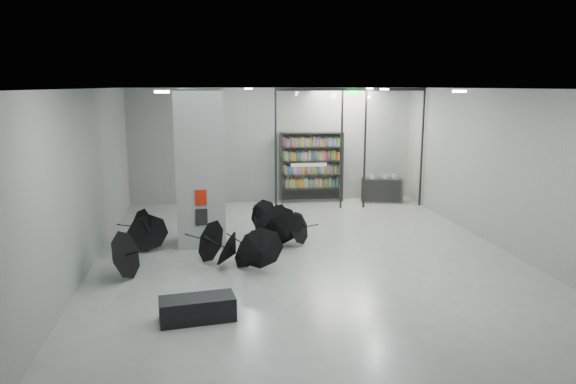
{
  "coord_description": "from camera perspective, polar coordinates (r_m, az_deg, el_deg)",
  "views": [
    {
      "loc": [
        -2.33,
        -11.92,
        4.07
      ],
      "look_at": [
        -0.3,
        1.5,
        1.4
      ],
      "focal_mm": 33.84,
      "sensor_mm": 36.0,
      "label": 1
    }
  ],
  "objects": [
    {
      "name": "glass_partition",
      "position": [
        18.14,
        6.56,
        5.08
      ],
      "size": [
        5.06,
        0.08,
        4.0
      ],
      "color": "silver",
      "rests_on": "ground"
    },
    {
      "name": "info_panel",
      "position": [
        13.68,
        -9.08,
        -2.62
      ],
      "size": [
        0.3,
        0.03,
        0.42
      ],
      "primitive_type": "cube",
      "color": "black",
      "rests_on": "column"
    },
    {
      "name": "exit_sign",
      "position": [
        17.86,
        6.87,
        10.25
      ],
      "size": [
        0.3,
        0.06,
        0.15
      ],
      "primitive_type": "cube",
      "color": "#0CE533",
      "rests_on": "room"
    },
    {
      "name": "bench",
      "position": [
        9.89,
        -9.5,
        -12.0
      ],
      "size": [
        1.37,
        0.73,
        0.42
      ],
      "primitive_type": "cube",
      "rotation": [
        0.0,
        0.0,
        0.13
      ],
      "color": "black",
      "rests_on": "ground"
    },
    {
      "name": "column",
      "position": [
        14.07,
        -9.21,
        2.53
      ],
      "size": [
        1.2,
        1.2,
        4.0
      ],
      "primitive_type": "cube",
      "color": "slate",
      "rests_on": "ground"
    },
    {
      "name": "fire_cabinet",
      "position": [
        13.57,
        -9.15,
        -0.57
      ],
      "size": [
        0.28,
        0.04,
        0.38
      ],
      "primitive_type": "cube",
      "color": "#A50A07",
      "rests_on": "column"
    },
    {
      "name": "room",
      "position": [
        12.2,
        2.46,
        5.36
      ],
      "size": [
        14.0,
        14.02,
        4.01
      ],
      "color": "gray",
      "rests_on": "ground"
    },
    {
      "name": "shop_counter",
      "position": [
        19.51,
        9.82,
        0.19
      ],
      "size": [
        1.5,
        0.85,
        0.85
      ],
      "primitive_type": "cube",
      "rotation": [
        0.0,
        0.0,
        -0.21
      ],
      "color": "black",
      "rests_on": "ground"
    },
    {
      "name": "bookshelf",
      "position": [
        19.23,
        2.49,
        2.62
      ],
      "size": [
        2.25,
        0.51,
        2.46
      ],
      "primitive_type": null,
      "rotation": [
        0.0,
        0.0,
        -0.03
      ],
      "color": "black",
      "rests_on": "ground"
    },
    {
      "name": "umbrella_cluster",
      "position": [
        13.52,
        -5.58,
        -5.08
      ],
      "size": [
        5.31,
        4.43,
        1.29
      ],
      "color": "black",
      "rests_on": "ground"
    }
  ]
}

